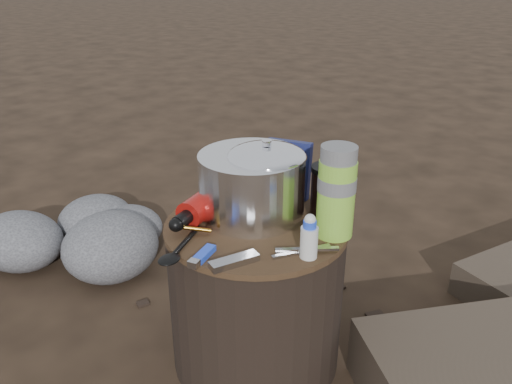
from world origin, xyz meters
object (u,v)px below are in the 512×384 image
Objects in this scene: stump at (256,294)px; thermos at (336,192)px; camping_pot at (266,181)px; travel_mug at (328,191)px; fuel_bottle at (210,199)px.

stump is 2.06× the size of thermos.
camping_pot is 1.50× the size of travel_mug.
camping_pot is at bearing 95.30° from stump.
thermos is 0.11m from travel_mug.
stump is 0.29m from camping_pot.
camping_pot is at bearing 16.65° from fuel_bottle.
fuel_bottle is at bearing -167.85° from thermos.
camping_pot is 0.15m from travel_mug.
camping_pot reaches higher than fuel_bottle.
stump is at bearing -84.70° from camping_pot.
stump is 0.27m from fuel_bottle.
camping_pot is (-0.00, 0.05, 0.29)m from stump.
fuel_bottle is 0.29m from travel_mug.
thermos is at bearing 4.44° from fuel_bottle.
thermos is (0.30, 0.07, 0.07)m from fuel_bottle.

